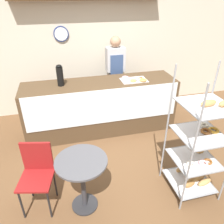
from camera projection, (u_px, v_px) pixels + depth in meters
ground_plane at (119, 175)px, 3.25m from camera, size 14.00×14.00×0.00m
back_wall at (90, 47)px, 4.56m from camera, size 10.00×0.30×2.70m
display_counter at (101, 107)px, 4.10m from camera, size 2.76×0.69×0.98m
pastry_rack at (198, 149)px, 2.73m from camera, size 0.59×0.60×1.70m
person_worker at (115, 73)px, 4.51m from camera, size 0.37×0.23×1.65m
cafe_table at (82, 173)px, 2.54m from camera, size 0.60×0.60×0.75m
cafe_chair at (37, 170)px, 2.61m from camera, size 0.46×0.46×0.87m
coffee_carafe at (60, 76)px, 3.64m from camera, size 0.11×0.11×0.36m
donut_tray_counter at (134, 79)px, 3.92m from camera, size 0.46×0.32×0.05m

